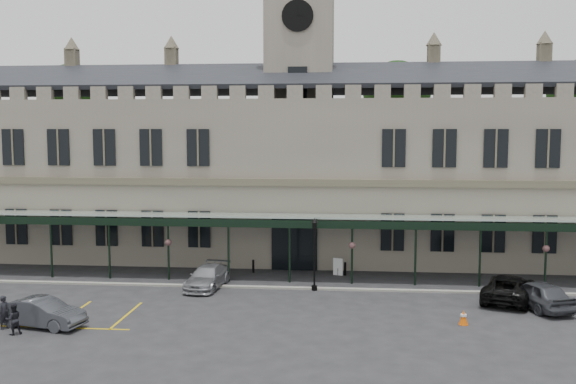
# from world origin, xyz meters

# --- Properties ---
(ground) EXTENTS (140.00, 140.00, 0.00)m
(ground) POSITION_xyz_m (0.00, 0.00, 0.00)
(ground) COLOR #252527
(station_building) EXTENTS (60.00, 10.36, 17.30)m
(station_building) POSITION_xyz_m (0.00, 15.91, 6.47)
(station_building) COLOR slate
(station_building) RESTS_ON ground
(clock_tower) EXTENTS (5.60, 5.60, 24.80)m
(clock_tower) POSITION_xyz_m (0.00, 16.00, 13.11)
(clock_tower) COLOR slate
(clock_tower) RESTS_ON ground
(canopy) EXTENTS (50.00, 4.10, 4.30)m
(canopy) POSITION_xyz_m (0.00, 7.46, 2.40)
(canopy) COLOR #8C9E93
(canopy) RESTS_ON ground
(kerb) EXTENTS (60.00, 0.40, 0.12)m
(kerb) POSITION_xyz_m (0.00, 5.50, 0.06)
(kerb) COLOR gray
(kerb) RESTS_ON ground
(parking_markings) EXTENTS (16.00, 6.00, 0.01)m
(parking_markings) POSITION_xyz_m (-14.00, -1.50, 0.00)
(parking_markings) COLOR gold
(parking_markings) RESTS_ON ground
(tree_behind_left) EXTENTS (6.00, 6.00, 16.00)m
(tree_behind_left) POSITION_xyz_m (-22.00, 25.00, 12.81)
(tree_behind_left) COLOR #332314
(tree_behind_left) RESTS_ON ground
(tree_behind_mid) EXTENTS (6.00, 6.00, 16.00)m
(tree_behind_mid) POSITION_xyz_m (8.00, 25.00, 12.81)
(tree_behind_mid) COLOR #332314
(tree_behind_mid) RESTS_ON ground
(lamp_post_mid) EXTENTS (0.43, 0.43, 4.50)m
(lamp_post_mid) POSITION_xyz_m (1.69, 5.29, 2.67)
(lamp_post_mid) COLOR black
(lamp_post_mid) RESTS_ON ground
(traffic_cone) EXTENTS (0.47, 0.47, 0.75)m
(traffic_cone) POSITION_xyz_m (9.59, -0.99, 0.37)
(traffic_cone) COLOR #DE5507
(traffic_cone) RESTS_ON ground
(sign_board) EXTENTS (0.66, 0.28, 1.17)m
(sign_board) POSITION_xyz_m (3.08, 9.53, 0.57)
(sign_board) COLOR black
(sign_board) RESTS_ON ground
(bollard_left) EXTENTS (0.16, 0.16, 0.89)m
(bollard_left) POSITION_xyz_m (-2.77, 9.82, 0.45)
(bollard_left) COLOR black
(bollard_left) RESTS_ON ground
(bollard_right) EXTENTS (0.16, 0.16, 0.89)m
(bollard_right) POSITION_xyz_m (3.56, 9.60, 0.45)
(bollard_right) COLOR black
(bollard_right) RESTS_ON ground
(car_left_b) EXTENTS (4.62, 2.46, 1.45)m
(car_left_b) POSITION_xyz_m (-11.50, -3.31, 0.72)
(car_left_b) COLOR #3B3E43
(car_left_b) RESTS_ON ground
(car_taxi) EXTENTS (2.44, 4.90, 1.37)m
(car_taxi) POSITION_xyz_m (-5.00, 5.29, 0.68)
(car_taxi) COLOR gray
(car_taxi) RESTS_ON ground
(car_van) EXTENTS (4.34, 6.01, 1.52)m
(car_van) POSITION_xyz_m (13.00, 3.87, 0.76)
(car_van) COLOR black
(car_van) RESTS_ON ground
(car_right_a) EXTENTS (3.31, 5.06, 1.60)m
(car_right_a) POSITION_xyz_m (14.20, 2.40, 0.80)
(car_right_a) COLOR #3B3E43
(car_right_a) RESTS_ON ground
(person_a) EXTENTS (0.64, 0.73, 1.68)m
(person_a) POSITION_xyz_m (-13.20, -3.81, 0.84)
(person_a) COLOR black
(person_a) RESTS_ON ground
(person_b) EXTENTS (0.94, 0.91, 1.52)m
(person_b) POSITION_xyz_m (-12.30, -4.62, 0.76)
(person_b) COLOR black
(person_b) RESTS_ON ground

